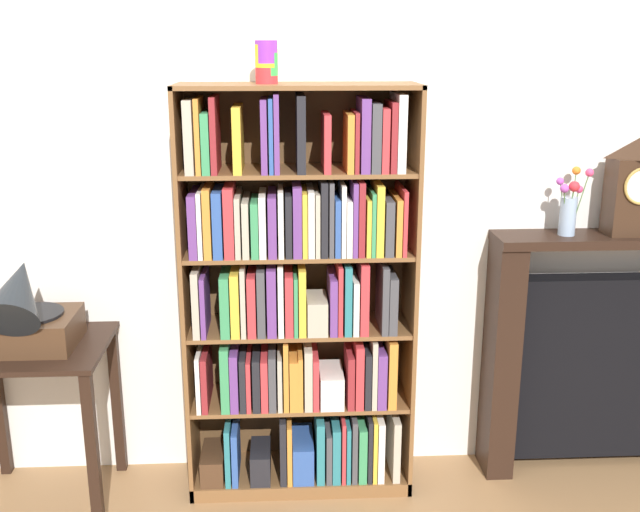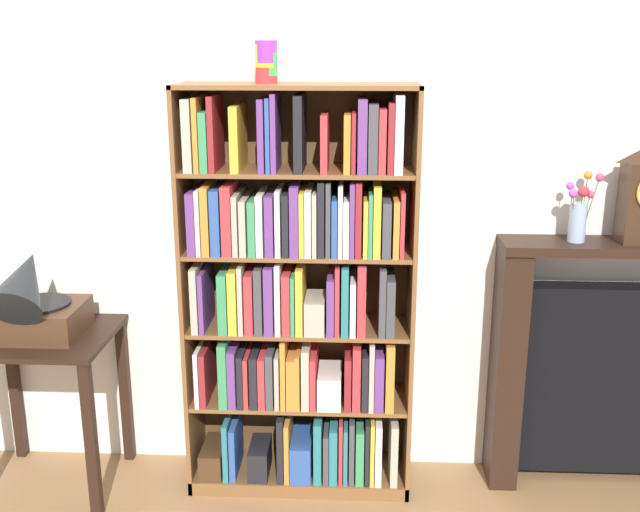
% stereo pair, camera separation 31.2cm
% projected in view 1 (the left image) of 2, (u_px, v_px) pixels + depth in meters
% --- Properties ---
extents(ground_plane, '(8.13, 6.40, 0.02)m').
position_uv_depth(ground_plane, '(301.00, 497.00, 3.29)').
color(ground_plane, '#997047').
extents(wall_back, '(5.13, 0.08, 2.60)m').
position_uv_depth(wall_back, '(333.00, 190.00, 3.26)').
color(wall_back, silver).
rests_on(wall_back, ground).
extents(bookshelf, '(0.97, 0.33, 1.76)m').
position_uv_depth(bookshelf, '(301.00, 306.00, 3.17)').
color(bookshelf, brown).
rests_on(bookshelf, ground).
extents(cup_stack, '(0.09, 0.09, 0.16)m').
position_uv_depth(cup_stack, '(266.00, 62.00, 2.88)').
color(cup_stack, red).
rests_on(cup_stack, bookshelf).
extents(side_table_left, '(0.59, 0.53, 0.72)m').
position_uv_depth(side_table_left, '(38.00, 383.00, 3.11)').
color(side_table_left, black).
rests_on(side_table_left, ground).
extents(gramophone, '(0.36, 0.44, 0.44)m').
position_uv_depth(gramophone, '(25.00, 312.00, 2.97)').
color(gramophone, '#472D1C').
rests_on(gramophone, side_table_left).
extents(fireplace_mantel, '(1.12, 0.23, 1.12)m').
position_uv_depth(fireplace_mantel, '(608.00, 355.00, 3.40)').
color(fireplace_mantel, black).
rests_on(fireplace_mantel, ground).
extents(mantel_clock, '(0.21, 0.15, 0.41)m').
position_uv_depth(mantel_clock, '(635.00, 187.00, 3.17)').
color(mantel_clock, '#382316').
rests_on(mantel_clock, fireplace_mantel).
extents(flower_vase, '(0.13, 0.13, 0.29)m').
position_uv_depth(flower_vase, '(569.00, 207.00, 3.18)').
color(flower_vase, '#99B2D1').
rests_on(flower_vase, fireplace_mantel).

